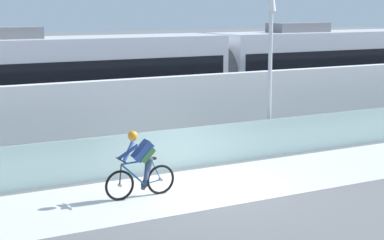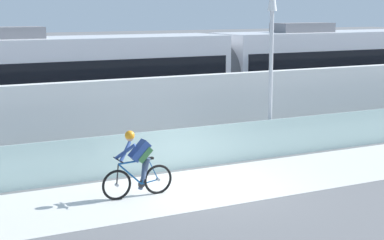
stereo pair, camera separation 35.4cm
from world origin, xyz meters
TOP-DOWN VIEW (x-y plane):
  - ground_plane at (0.00, 0.00)m, footprint 200.00×200.00m
  - bike_path_deck at (0.00, 0.00)m, footprint 32.00×3.20m
  - glass_parapet at (0.00, 1.85)m, footprint 32.00×0.05m
  - concrete_barrier_wall at (0.00, 3.65)m, footprint 32.00×0.36m
  - tram_rail_near at (0.00, 6.13)m, footprint 32.00×0.08m
  - tram_rail_far at (0.00, 7.57)m, footprint 32.00×0.08m
  - tram at (4.44, 6.85)m, footprint 22.56×2.54m
  - cyclist_on_bike at (-1.71, 0.00)m, footprint 1.77×0.58m
  - lamp_post_antenna at (3.49, 2.15)m, footprint 0.28×0.28m

SIDE VIEW (x-z plane):
  - ground_plane at x=0.00m, z-range 0.00..0.00m
  - tram_rail_near at x=0.00m, z-range 0.00..0.01m
  - tram_rail_far at x=0.00m, z-range 0.00..0.01m
  - bike_path_deck at x=0.00m, z-range 0.00..0.01m
  - glass_parapet at x=0.00m, z-range 0.00..1.14m
  - cyclist_on_bike at x=-1.71m, z-range -0.02..1.59m
  - concrete_barrier_wall at x=0.00m, z-range 0.00..2.37m
  - tram at x=4.44m, z-range -0.01..3.80m
  - lamp_post_antenna at x=3.49m, z-range 0.69..5.89m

